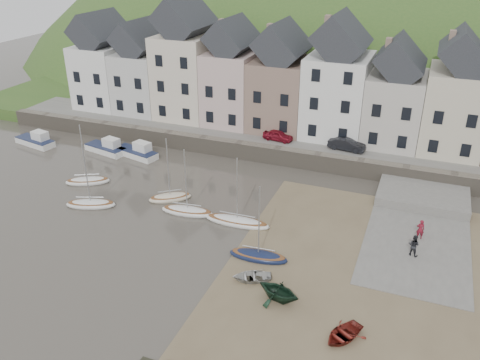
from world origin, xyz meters
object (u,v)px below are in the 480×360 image
at_px(sailboat_0, 88,181).
at_px(person_dark, 414,245).
at_px(person_red, 420,229).
at_px(rowboat_green, 279,290).
at_px(rowboat_red, 343,334).
at_px(rowboat_white, 252,276).
at_px(car_right, 347,144).
at_px(car_left, 278,135).

xyz_separation_m(sailboat_0, person_dark, (30.73, -1.32, 0.72)).
bearing_deg(person_red, rowboat_green, 44.61).
bearing_deg(rowboat_red, rowboat_green, -173.25).
xyz_separation_m(rowboat_white, person_dark, (10.34, 7.24, 0.64)).
xyz_separation_m(rowboat_green, person_red, (8.30, 11.22, 0.12)).
xyz_separation_m(rowboat_green, rowboat_red, (4.70, -1.95, -0.49)).
bearing_deg(car_right, rowboat_white, -179.74).
bearing_deg(rowboat_red, sailboat_0, -174.05).
xyz_separation_m(rowboat_red, car_right, (-4.69, 25.84, 1.89)).
height_order(rowboat_white, rowboat_green, rowboat_green).
bearing_deg(rowboat_green, person_dark, 151.29).
height_order(rowboat_white, person_dark, person_dark).
height_order(rowboat_green, person_dark, person_dark).
height_order(person_red, car_left, car_left).
bearing_deg(rowboat_white, rowboat_red, 41.38).
xyz_separation_m(person_red, car_right, (-8.29, 12.67, 1.28)).
bearing_deg(rowboat_green, rowboat_white, -105.47).
xyz_separation_m(sailboat_0, car_left, (15.18, 13.97, 1.91)).
bearing_deg(sailboat_0, rowboat_white, -22.79).
bearing_deg(car_left, car_right, -83.10).
height_order(rowboat_red, car_left, car_left).
bearing_deg(person_dark, rowboat_red, 90.70).
xyz_separation_m(rowboat_green, car_right, (0.00, 23.89, 1.40)).
xyz_separation_m(rowboat_white, rowboat_red, (7.08, -3.30, 0.01)).
distance_m(person_red, car_right, 15.20).
distance_m(sailboat_0, person_red, 31.10).
relative_size(rowboat_green, rowboat_red, 1.04).
height_order(person_dark, car_right, car_right).
relative_size(rowboat_green, car_right, 0.76).
relative_size(rowboat_green, person_dark, 1.71).
bearing_deg(person_dark, car_left, -26.65).
distance_m(rowboat_red, person_dark, 11.06).
bearing_deg(rowboat_green, rowboat_red, 81.51).
xyz_separation_m(person_dark, car_left, (-15.55, 15.29, 1.18)).
height_order(rowboat_white, car_right, car_right).
xyz_separation_m(sailboat_0, car_right, (22.78, 13.97, 1.98)).
bearing_deg(person_red, rowboat_red, 65.80).
bearing_deg(rowboat_green, car_left, -148.29).
bearing_deg(person_red, car_left, -47.47).
xyz_separation_m(rowboat_green, car_left, (-7.60, 23.89, 1.33)).
height_order(sailboat_0, car_left, sailboat_0).
relative_size(rowboat_white, car_right, 0.71).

